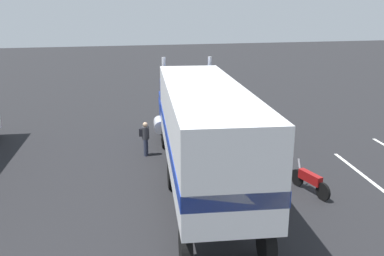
{
  "coord_description": "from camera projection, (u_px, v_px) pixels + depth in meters",
  "views": [
    {
      "loc": [
        -19.88,
        4.74,
        6.7
      ],
      "look_at": [
        -2.64,
        0.41,
        1.6
      ],
      "focal_mm": 39.09,
      "sensor_mm": 36.0,
      "label": 1
    }
  ],
  "objects": [
    {
      "name": "motorcycle",
      "position": [
        310.0,
        180.0,
        15.68
      ],
      "size": [
        2.09,
        0.5,
        1.12
      ],
      "color": "black",
      "rests_on": "ground_plane"
    },
    {
      "name": "person_bystander",
      "position": [
        145.0,
        137.0,
        19.53
      ],
      "size": [
        0.39,
        0.48,
        1.63
      ],
      "color": "#2D3347",
      "rests_on": "ground_plane"
    },
    {
      "name": "lane_stripe_mid",
      "position": [
        358.0,
        171.0,
        17.85
      ],
      "size": [
        4.38,
        0.78,
        0.01
      ],
      "primitive_type": "cube",
      "rotation": [
        0.0,
        0.0,
        -0.14
      ],
      "color": "silver",
      "rests_on": "ground_plane"
    },
    {
      "name": "lane_stripe_near",
      "position": [
        251.0,
        138.0,
        22.36
      ],
      "size": [
        4.37,
        0.86,
        0.01
      ],
      "primitive_type": "cube",
      "rotation": [
        0.0,
        0.0,
        -0.16
      ],
      "color": "silver",
      "rests_on": "ground_plane"
    },
    {
      "name": "ground_plane",
      "position": [
        187.0,
        144.0,
        21.49
      ],
      "size": [
        120.0,
        120.0,
        0.0
      ],
      "primitive_type": "plane",
      "color": "#232326"
    },
    {
      "name": "semi_truck",
      "position": [
        200.0,
        123.0,
        15.77
      ],
      "size": [
        14.37,
        4.39,
        4.5
      ],
      "color": "#193399",
      "rests_on": "ground_plane"
    }
  ]
}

